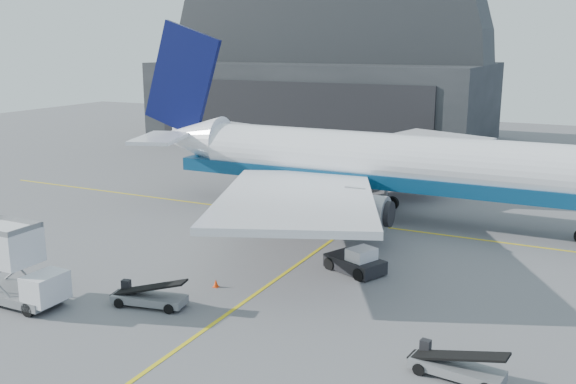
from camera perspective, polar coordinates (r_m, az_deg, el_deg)
The scene contains 9 objects.
ground at distance 38.07m, azimuth -4.72°, elevation -10.28°, with size 200.00×200.00×0.00m, color #565659.
taxi_lines at distance 48.63m, azimuth 2.98°, elevation -4.94°, with size 80.00×42.12×0.02m.
hangar at distance 103.09m, azimuth 3.35°, elevation 10.06°, with size 50.00×28.30×28.00m.
airliner at distance 56.53m, azimuth 7.79°, elevation 2.60°, with size 49.47×47.97×17.36m.
catering_truck at distance 41.36m, azimuth -23.45°, elevation -6.01°, with size 6.64×2.62×4.56m.
pushback_tug at distance 43.60m, azimuth 6.08°, elevation -6.23°, with size 4.51×3.62×1.83m.
belt_loader_a at distance 38.96m, azimuth -12.29°, elevation -9.11°, with size 4.75×2.33×1.77m.
belt_loader_b at distance 31.57m, azimuth 14.69°, elevation -14.81°, with size 4.64×2.05×1.74m.
traffic_cone at distance 41.22m, azimuth -6.43°, elevation -8.08°, with size 0.35×0.35×0.50m.
Camera 1 is at (18.16, -29.84, 15.13)m, focal length 40.00 mm.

